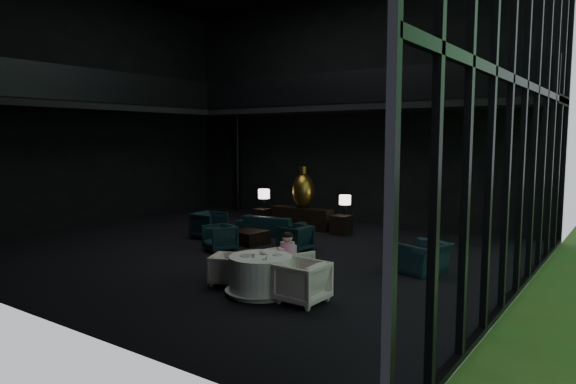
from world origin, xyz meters
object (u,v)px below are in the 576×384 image
Objects in this scene: bronze_urn at (303,190)px; sofa at (271,222)px; table_lamp_right at (345,201)px; dining_table at (261,277)px; child at (288,247)px; lounge_armchair_south at (220,237)px; console at (302,218)px; dining_chair_west at (229,269)px; window_armchair at (423,253)px; lounge_armchair_west at (209,222)px; dining_chair_east at (302,278)px; coffee_table at (250,237)px; dining_chair_north at (290,263)px; lounge_armchair_east at (295,237)px; side_table_left at (262,216)px; table_lamp_left at (264,195)px; side_table_right at (341,225)px.

bronze_urn reaches higher than sofa.
table_lamp_right is 0.44× the size of dining_table.
table_lamp_right is 5.90m from child.
child is (3.26, -1.49, 0.39)m from lounge_armchair_south.
table_lamp_right is at bearing 1.29° from console.
sofa reaches higher than dining_chair_west.
sofa is 6.03m from dining_table.
lounge_armchair_west is at bearing -76.54° from window_armchair.
dining_chair_east reaches higher than dining_table.
sofa is at bearing 101.86° from coffee_table.
table_lamp_right is 0.58× the size of window_armchair.
table_lamp_right is at bearing -49.25° from dining_chair_north.
table_lamp_right is at bearing 92.62° from lounge_armchair_south.
lounge_armchair_east reaches higher than dining_chair_west.
child is at bearing -59.48° from bronze_urn.
dining_chair_north is (1.60, -2.54, 0.03)m from lounge_armchair_east.
dining_chair_east is at bearing 157.27° from dining_chair_north.
dining_table is at bearing 117.81° from sofa.
dining_chair_east is (0.96, 0.01, 0.13)m from dining_table.
sofa is at bearing -49.54° from child.
coffee_table is (1.76, -2.84, -0.08)m from side_table_left.
console is 1.74m from table_lamp_left.
table_lamp_left is 0.84× the size of dining_chair_north.
dining_chair_west is (0.65, -3.40, -0.06)m from lounge_armchair_east.
dining_table is (1.71, -6.50, -0.71)m from table_lamp_right.
dining_chair_east is (-1.06, -3.29, -0.00)m from window_armchair.
side_table_left is 4.36m from lounge_armchair_east.
dining_chair_north is at bearing -71.91° from side_table_right.
side_table_left is at bearing 178.55° from side_table_right.
lounge_armchair_west reaches higher than side_table_right.
dining_chair_north is (3.25, -1.36, 0.02)m from lounge_armchair_south.
lounge_armchair_west reaches higher than dining_chair_north.
table_lamp_right is (1.60, -0.04, -0.24)m from bronze_urn.
table_lamp_left is at bearing 10.17° from dining_chair_west.
dining_chair_west is at bearing 171.85° from dining_table.
table_lamp_right is (1.60, 0.04, 0.70)m from console.
dining_chair_east is at bearing -6.37° from lounge_armchair_south.
sofa is at bearing -25.42° from dining_chair_north.
bronze_urn is at bearing 90.00° from console.
console is at bearing 3.85° from side_table_left.
lounge_armchair_east reaches higher than console.
dining_chair_east is at bearing -56.49° from console.
dining_chair_north is (4.92, -5.47, -0.63)m from table_lamp_left.
lounge_armchair_west reaches higher than dining_chair_east.
child reaches higher than sofa.
console is at bearing -145.62° from lounge_armchair_east.
side_table_left is at bearing -176.15° from console.
child is (4.94, -5.60, -0.26)m from table_lamp_left.
coffee_table is (0.16, -2.95, -0.15)m from console.
table_lamp_right is 4.28m from lounge_armchair_west.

